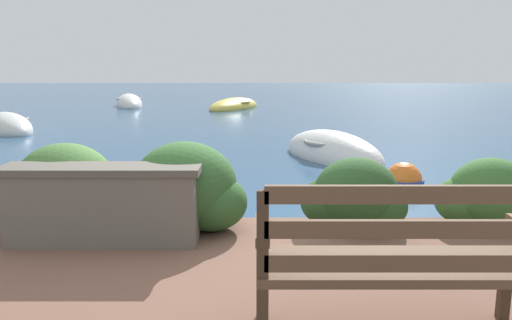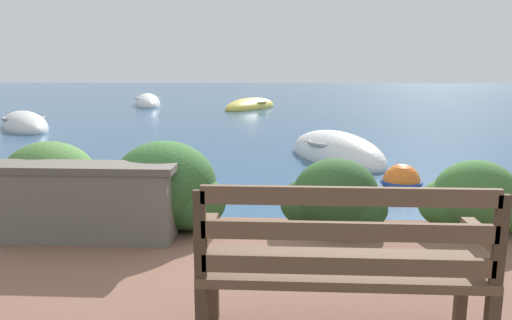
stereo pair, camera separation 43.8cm
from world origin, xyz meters
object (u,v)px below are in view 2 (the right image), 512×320
at_px(rowboat_outer, 148,104).
at_px(mooring_buoy, 401,183).
at_px(rowboat_nearest, 336,155).
at_px(rowboat_far, 250,107).
at_px(rowboat_mid, 25,126).
at_px(park_bench, 342,262).

xyz_separation_m(rowboat_outer, mooring_buoy, (7.28, -13.60, 0.02)).
distance_m(rowboat_nearest, rowboat_far, 10.63).
relative_size(rowboat_mid, rowboat_far, 0.87).
height_order(park_bench, rowboat_mid, park_bench).
distance_m(rowboat_far, mooring_buoy, 12.91).
bearing_deg(rowboat_nearest, rowboat_far, -14.42).
xyz_separation_m(rowboat_far, mooring_buoy, (2.95, -12.57, 0.03)).
xyz_separation_m(rowboat_mid, rowboat_far, (5.64, 6.51, -0.01)).
relative_size(rowboat_nearest, mooring_buoy, 4.93).
height_order(rowboat_mid, rowboat_outer, rowboat_outer).
relative_size(park_bench, rowboat_nearest, 0.54).
bearing_deg(rowboat_nearest, rowboat_outer, 3.33).
bearing_deg(rowboat_mid, rowboat_outer, -46.73).
bearing_deg(rowboat_far, rowboat_outer, 101.68).
bearing_deg(rowboat_far, rowboat_nearest, -142.72).
height_order(park_bench, rowboat_far, park_bench).
relative_size(rowboat_far, rowboat_outer, 1.08).
relative_size(park_bench, rowboat_far, 0.44).
height_order(rowboat_nearest, rowboat_mid, rowboat_nearest).
xyz_separation_m(rowboat_nearest, rowboat_outer, (-6.60, 11.42, -0.00)).
bearing_deg(rowboat_nearest, mooring_buoy, 170.57).
distance_m(rowboat_far, rowboat_outer, 4.46).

